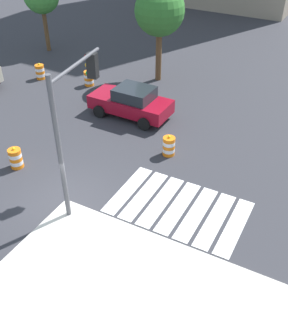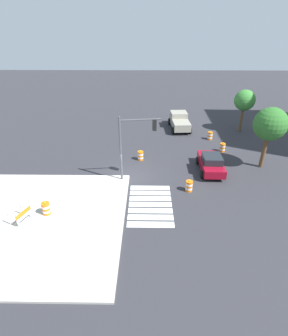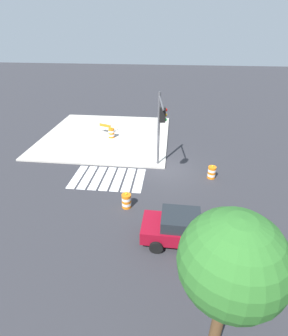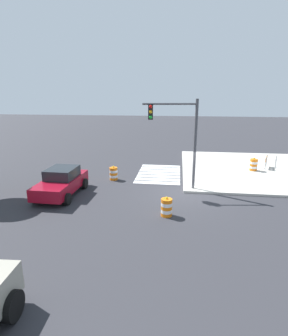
% 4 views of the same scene
% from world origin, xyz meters
% --- Properties ---
extents(ground_plane, '(120.00, 120.00, 0.00)m').
position_xyz_m(ground_plane, '(0.00, 0.00, 0.00)').
color(ground_plane, '#2D2D33').
extents(sidewalk_corner, '(12.00, 12.00, 0.15)m').
position_xyz_m(sidewalk_corner, '(6.00, -6.00, 0.07)').
color(sidewalk_corner, '#BCB7AD').
rests_on(sidewalk_corner, ground).
extents(crosswalk_stripes, '(5.10, 3.20, 0.02)m').
position_xyz_m(crosswalk_stripes, '(4.00, 1.80, 0.01)').
color(crosswalk_stripes, silver).
rests_on(crosswalk_stripes, ground).
extents(sports_car, '(4.33, 2.20, 1.63)m').
position_xyz_m(sports_car, '(-1.20, 7.30, 0.81)').
color(sports_car, maroon).
rests_on(sports_car, ground).
extents(pickup_truck, '(5.26, 2.60, 1.92)m').
position_xyz_m(pickup_truck, '(-12.46, 5.59, 0.97)').
color(pickup_truck, gray).
rests_on(pickup_truck, ground).
extents(traffic_barrel_near_corner, '(0.56, 0.56, 1.02)m').
position_xyz_m(traffic_barrel_near_corner, '(-3.34, 0.89, 0.45)').
color(traffic_barrel_near_corner, orange).
rests_on(traffic_barrel_near_corner, ground).
extents(traffic_barrel_crosswalk_end, '(0.56, 0.56, 1.02)m').
position_xyz_m(traffic_barrel_crosswalk_end, '(-8.67, 8.79, 0.45)').
color(traffic_barrel_crosswalk_end, orange).
rests_on(traffic_barrel_crosswalk_end, ground).
extents(traffic_barrel_median_near, '(0.56, 0.56, 1.02)m').
position_xyz_m(traffic_barrel_median_near, '(-5.39, 9.41, 0.45)').
color(traffic_barrel_median_near, orange).
rests_on(traffic_barrel_median_near, ground).
extents(traffic_barrel_median_far, '(0.56, 0.56, 1.02)m').
position_xyz_m(traffic_barrel_median_far, '(2.11, 4.90, 0.45)').
color(traffic_barrel_median_far, orange).
rests_on(traffic_barrel_median_far, ground).
extents(traffic_barrel_on_sidewalk, '(0.56, 0.56, 1.02)m').
position_xyz_m(traffic_barrel_on_sidewalk, '(5.35, -5.44, 0.60)').
color(traffic_barrel_on_sidewalk, orange).
rests_on(traffic_barrel_on_sidewalk, sidewalk_corner).
extents(construction_barricade, '(1.43, 1.15, 1.00)m').
position_xyz_m(construction_barricade, '(6.18, -6.75, 0.72)').
color(construction_barricade, silver).
rests_on(construction_barricade, sidewalk_corner).
extents(traffic_light_pole, '(0.72, 3.27, 5.50)m').
position_xyz_m(traffic_light_pole, '(0.45, 0.53, 3.91)').
color(traffic_light_pole, '#4C4C51').
rests_on(traffic_light_pole, sidewalk_corner).
extents(street_tree_streetside_near, '(2.90, 2.90, 5.63)m').
position_xyz_m(street_tree_streetside_near, '(-2.06, 12.20, 4.14)').
color(street_tree_streetside_near, brown).
rests_on(street_tree_streetside_near, ground).
extents(street_tree_streetside_mid, '(2.45, 2.45, 5.06)m').
position_xyz_m(street_tree_streetside_mid, '(-11.52, 13.07, 3.79)').
color(street_tree_streetside_mid, brown).
rests_on(street_tree_streetside_mid, ground).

